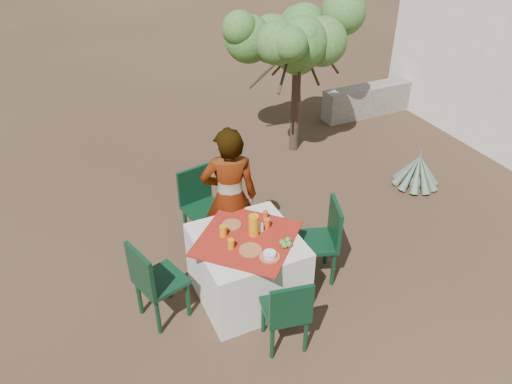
% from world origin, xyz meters
% --- Properties ---
extents(ground, '(160.00, 160.00, 0.00)m').
position_xyz_m(ground, '(0.00, 0.00, 0.00)').
color(ground, '#312316').
rests_on(ground, ground).
extents(table, '(1.30, 1.30, 0.76)m').
position_xyz_m(table, '(-0.70, 0.11, 0.38)').
color(table, silver).
rests_on(table, ground).
extents(chair_far, '(0.51, 0.51, 0.95)m').
position_xyz_m(chair_far, '(-0.82, 1.23, 0.53)').
color(chair_far, black).
rests_on(chair_far, ground).
extents(chair_near, '(0.47, 0.47, 0.88)m').
position_xyz_m(chair_near, '(-0.66, -0.71, 0.49)').
color(chair_near, black).
rests_on(chair_near, ground).
extents(chair_left, '(0.54, 0.54, 0.94)m').
position_xyz_m(chair_left, '(-1.68, 0.16, 0.52)').
color(chair_left, black).
rests_on(chair_left, ground).
extents(chair_right, '(0.56, 0.56, 0.96)m').
position_xyz_m(chair_right, '(0.17, 0.04, 0.53)').
color(chair_right, black).
rests_on(chair_right, ground).
extents(person, '(0.72, 0.58, 1.70)m').
position_xyz_m(person, '(-0.63, 0.73, 0.85)').
color(person, '#8C6651').
rests_on(person, ground).
extents(shrub_tree, '(1.82, 1.78, 2.14)m').
position_xyz_m(shrub_tree, '(1.37, 2.85, 1.69)').
color(shrub_tree, '#433321').
rests_on(shrub_tree, ground).
extents(agave, '(0.66, 0.66, 0.70)m').
position_xyz_m(agave, '(2.38, 1.07, 0.24)').
color(agave, slate).
rests_on(agave, ground).
extents(stone_wall, '(2.60, 0.35, 0.55)m').
position_xyz_m(stone_wall, '(3.60, 3.40, 0.28)').
color(stone_wall, gray).
rests_on(stone_wall, ground).
extents(plate_far, '(0.20, 0.20, 0.01)m').
position_xyz_m(plate_far, '(-0.76, 0.36, 0.77)').
color(plate_far, brown).
rests_on(plate_far, table).
extents(plate_near, '(0.23, 0.23, 0.01)m').
position_xyz_m(plate_near, '(-0.75, -0.09, 0.77)').
color(plate_near, brown).
rests_on(plate_near, table).
extents(glass_far, '(0.07, 0.07, 0.12)m').
position_xyz_m(glass_far, '(-0.91, 0.24, 0.82)').
color(glass_far, orange).
rests_on(glass_far, table).
extents(glass_near, '(0.07, 0.07, 0.11)m').
position_xyz_m(glass_near, '(-0.91, 0.03, 0.81)').
color(glass_near, orange).
rests_on(glass_near, table).
extents(juice_pitcher, '(0.11, 0.11, 0.23)m').
position_xyz_m(juice_pitcher, '(-0.62, 0.13, 0.88)').
color(juice_pitcher, orange).
rests_on(juice_pitcher, table).
extents(bowl_plate, '(0.20, 0.20, 0.01)m').
position_xyz_m(bowl_plate, '(-0.63, -0.25, 0.77)').
color(bowl_plate, brown).
rests_on(bowl_plate, table).
extents(white_bowl, '(0.13, 0.13, 0.05)m').
position_xyz_m(white_bowl, '(-0.63, -0.25, 0.80)').
color(white_bowl, silver).
rests_on(white_bowl, bowl_plate).
extents(jar_left, '(0.07, 0.07, 0.11)m').
position_xyz_m(jar_left, '(-0.45, 0.18, 0.81)').
color(jar_left, '#CC5724').
rests_on(jar_left, table).
extents(jar_right, '(0.05, 0.05, 0.09)m').
position_xyz_m(jar_right, '(-0.39, 0.33, 0.81)').
color(jar_right, '#CC5724').
rests_on(jar_right, table).
extents(napkin_holder, '(0.08, 0.05, 0.10)m').
position_xyz_m(napkin_holder, '(-0.54, 0.16, 0.81)').
color(napkin_holder, silver).
rests_on(napkin_holder, table).
extents(fruit_cluster, '(0.13, 0.12, 0.07)m').
position_xyz_m(fruit_cluster, '(-0.40, -0.16, 0.80)').
color(fruit_cluster, '#4F7D2D').
rests_on(fruit_cluster, table).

